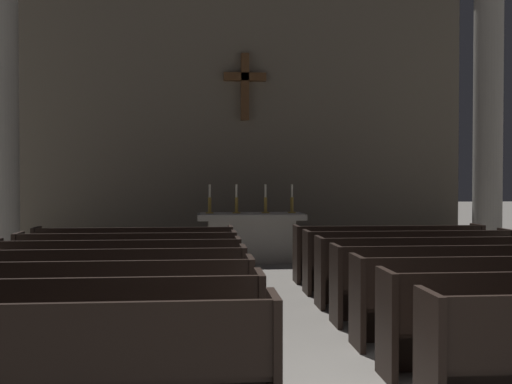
{
  "coord_description": "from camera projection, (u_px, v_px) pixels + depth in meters",
  "views": [
    {
      "loc": [
        -1.05,
        -4.29,
        1.74
      ],
      "look_at": [
        0.0,
        7.5,
        1.47
      ],
      "focal_mm": 44.37,
      "sensor_mm": 36.0,
      "label": 1
    }
  ],
  "objects": [
    {
      "name": "pew_left_row_7",
      "position": [
        135.0,
        256.0,
        10.23
      ],
      "size": [
        3.17,
        0.5,
        0.95
      ],
      "color": "black",
      "rests_on": "ground"
    },
    {
      "name": "candlestick_inner_left",
      "position": [
        236.0,
        204.0,
        12.97
      ],
      "size": [
        0.16,
        0.16,
        0.59
      ],
      "color": "#B79338",
      "rests_on": "altar"
    },
    {
      "name": "candlestick_outer_right",
      "position": [
        292.0,
        204.0,
        13.08
      ],
      "size": [
        0.16,
        0.16,
        0.59
      ],
      "color": "#B79338",
      "rests_on": "altar"
    },
    {
      "name": "pew_left_row_2",
      "position": [
        71.0,
        332.0,
        5.18
      ],
      "size": [
        3.17,
        0.5,
        0.95
      ],
      "color": "black",
      "rests_on": "ground"
    },
    {
      "name": "apse_with_cross",
      "position": [
        244.0,
        103.0,
        14.93
      ],
      "size": [
        10.39,
        0.44,
        7.01
      ],
      "color": "#706656",
      "rests_on": "ground"
    },
    {
      "name": "pew_left_row_3",
      "position": [
        92.0,
        307.0,
        6.19
      ],
      "size": [
        3.17,
        0.5,
        0.95
      ],
      "color": "black",
      "rests_on": "ground"
    },
    {
      "name": "pew_right_row_6",
      "position": [
        408.0,
        261.0,
        9.59
      ],
      "size": [
        3.17,
        0.5,
        0.95
      ],
      "color": "black",
      "rests_on": "ground"
    },
    {
      "name": "column_left_second",
      "position": [
        3.0,
        113.0,
        11.87
      ],
      "size": [
        0.86,
        0.86,
        6.1
      ],
      "color": "#ADA89E",
      "rests_on": "ground"
    },
    {
      "name": "pew_left_row_4",
      "position": [
        107.0,
        289.0,
        7.2
      ],
      "size": [
        3.17,
        0.5,
        0.95
      ],
      "color": "black",
      "rests_on": "ground"
    },
    {
      "name": "candlestick_outer_left",
      "position": [
        210.0,
        204.0,
        12.93
      ],
      "size": [
        0.16,
        0.16,
        0.59
      ],
      "color": "#B79338",
      "rests_on": "altar"
    },
    {
      "name": "pew_right_row_7",
      "position": [
        388.0,
        253.0,
        10.6
      ],
      "size": [
        3.17,
        0.5,
        0.95
      ],
      "color": "black",
      "rests_on": "ground"
    },
    {
      "name": "candlestick_inner_right",
      "position": [
        265.0,
        204.0,
        13.03
      ],
      "size": [
        0.16,
        0.16,
        0.59
      ],
      "color": "#B79338",
      "rests_on": "altar"
    },
    {
      "name": "altar",
      "position": [
        251.0,
        236.0,
        13.02
      ],
      "size": [
        2.2,
        0.9,
        1.01
      ],
      "color": "#A8A399",
      "rests_on": "ground"
    },
    {
      "name": "pew_left_row_1",
      "position": [
        40.0,
        369.0,
        4.17
      ],
      "size": [
        3.17,
        0.5,
        0.95
      ],
      "color": "black",
      "rests_on": "ground"
    },
    {
      "name": "pew_left_row_5",
      "position": [
        119.0,
        275.0,
        8.21
      ],
      "size": [
        3.17,
        0.5,
        0.95
      ],
      "color": "black",
      "rests_on": "ground"
    },
    {
      "name": "column_right_second",
      "position": [
        488.0,
        117.0,
        12.71
      ],
      "size": [
        0.86,
        0.86,
        6.1
      ],
      "color": "#ADA89E",
      "rests_on": "ground"
    },
    {
      "name": "pew_left_row_6",
      "position": [
        128.0,
        264.0,
        9.22
      ],
      "size": [
        3.17,
        0.5,
        0.95
      ],
      "color": "black",
      "rests_on": "ground"
    },
    {
      "name": "pew_right_row_4",
      "position": [
        464.0,
        283.0,
        7.57
      ],
      "size": [
        3.17,
        0.5,
        0.95
      ],
      "color": "black",
      "rests_on": "ground"
    },
    {
      "name": "pew_right_row_5",
      "position": [
        433.0,
        271.0,
        8.58
      ],
      "size": [
        3.17,
        0.5,
        0.95
      ],
      "color": "black",
      "rests_on": "ground"
    },
    {
      "name": "pew_right_row_3",
      "position": [
        505.0,
        299.0,
        6.56
      ],
      "size": [
        3.17,
        0.5,
        0.95
      ],
      "color": "black",
      "rests_on": "ground"
    }
  ]
}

